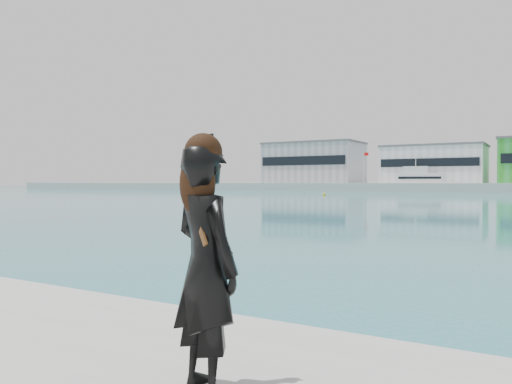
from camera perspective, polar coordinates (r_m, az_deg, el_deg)
warehouse_grey_left at (r=143.88m, az=6.64°, el=3.34°), size 26.52×16.36×11.50m
warehouse_white at (r=134.04m, az=19.68°, el=3.01°), size 24.48×15.35×9.50m
flagpole_left at (r=131.21m, az=12.26°, el=3.00°), size 1.28×0.16×8.00m
motor_yacht at (r=122.87m, az=18.41°, el=1.06°), size 17.21×7.55×7.77m
buoy_far at (r=85.85m, az=7.81°, el=-0.37°), size 0.50×0.50×0.50m
woman at (r=3.56m, az=-5.80°, el=-7.69°), size 0.75×0.63×1.85m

